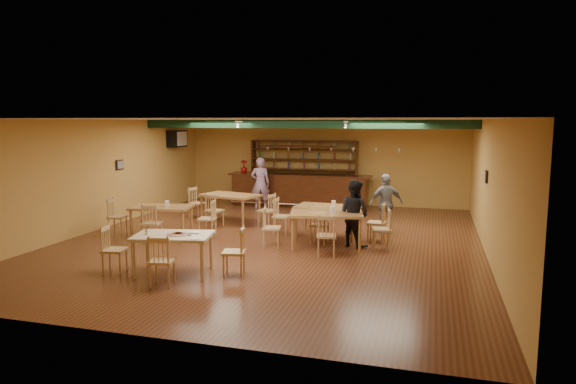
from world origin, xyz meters
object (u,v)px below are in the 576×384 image
(near_table, at_px, (174,254))
(patron_right_a, at_px, (354,213))
(bar_counter, at_px, (299,190))
(dining_table_d, at_px, (326,230))
(dining_table_b, at_px, (328,222))
(patron_bar, at_px, (260,183))
(dining_table_a, at_px, (230,208))
(dining_table_c, at_px, (162,221))

(near_table, distance_m, patron_right_a, 4.42)
(bar_counter, distance_m, dining_table_d, 5.88)
(patron_right_a, bearing_deg, dining_table_b, -13.98)
(bar_counter, bearing_deg, patron_bar, -144.10)
(dining_table_d, bearing_deg, patron_bar, 112.79)
(dining_table_a, relative_size, patron_right_a, 1.03)
(near_table, bearing_deg, dining_table_c, 111.21)
(dining_table_b, xyz_separation_m, near_table, (-2.24, -3.99, -0.01))
(dining_table_b, bearing_deg, dining_table_a, 164.01)
(patron_right_a, bearing_deg, patron_bar, -17.61)
(near_table, relative_size, patron_bar, 0.84)
(dining_table_a, distance_m, patron_right_a, 4.43)
(dining_table_a, distance_m, dining_table_d, 4.04)
(dining_table_a, height_order, near_table, dining_table_a)
(dining_table_d, xyz_separation_m, patron_bar, (-3.23, 4.67, 0.45))
(dining_table_b, height_order, dining_table_d, dining_table_d)
(dining_table_a, height_order, patron_bar, patron_bar)
(bar_counter, xyz_separation_m, dining_table_c, (-2.31, -5.34, -0.19))
(dining_table_d, height_order, patron_bar, patron_bar)
(dining_table_a, bearing_deg, near_table, -65.33)
(dining_table_c, xyz_separation_m, patron_bar, (1.17, 4.52, 0.49))
(dining_table_a, xyz_separation_m, dining_table_d, (3.34, -2.27, 0.01))
(dining_table_b, relative_size, patron_right_a, 1.01)
(dining_table_b, relative_size, dining_table_d, 0.96)
(bar_counter, relative_size, patron_right_a, 3.13)
(bar_counter, bearing_deg, dining_table_d, -69.15)
(near_table, bearing_deg, bar_counter, 75.88)
(near_table, bearing_deg, dining_table_a, 88.24)
(dining_table_c, relative_size, patron_bar, 0.87)
(dining_table_c, xyz_separation_m, patron_right_a, (5.01, 0.16, 0.42))
(dining_table_a, bearing_deg, dining_table_b, -5.59)
(dining_table_b, distance_m, patron_bar, 4.71)
(dining_table_c, xyz_separation_m, near_table, (1.97, -3.03, 0.01))
(dining_table_a, relative_size, dining_table_b, 1.02)
(bar_counter, distance_m, dining_table_c, 5.82)
(dining_table_c, distance_m, patron_right_a, 5.03)
(dining_table_a, relative_size, near_table, 1.12)
(dining_table_b, xyz_separation_m, patron_bar, (-3.04, 3.56, 0.47))
(near_table, xyz_separation_m, patron_right_a, (3.04, 3.19, 0.40))
(dining_table_d, relative_size, patron_bar, 0.96)
(dining_table_b, height_order, patron_right_a, patron_right_a)
(dining_table_c, relative_size, dining_table_d, 0.90)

